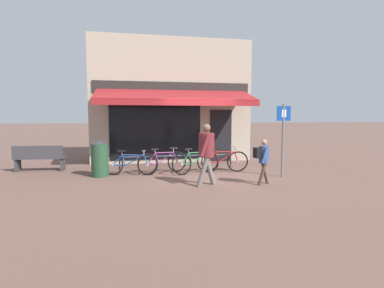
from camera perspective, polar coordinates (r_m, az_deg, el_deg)
ground_plane at (r=9.45m, az=3.16°, el=-5.93°), size 160.00×160.00×0.00m
shop_front at (r=13.36m, az=-4.39°, el=7.95°), size 6.45×4.61×4.94m
bike_rack_rail at (r=9.82m, az=-2.87°, el=-2.68°), size 3.77×0.04×0.57m
bicycle_blue at (r=9.58m, az=-11.70°, el=-3.73°), size 1.72×0.53×0.80m
bicycle_purple at (r=9.76m, az=-5.66°, el=-3.41°), size 1.66×0.72×0.83m
bicycle_green at (r=9.67m, az=0.78°, el=-3.44°), size 1.71×0.79×0.85m
bicycle_red at (r=9.91m, az=5.85°, el=-3.23°), size 1.70×0.56×0.87m
pedestrian_adult at (r=7.88m, az=2.78°, el=-0.91°), size 0.60×0.65×1.65m
pedestrian_child at (r=8.25m, az=13.35°, el=-2.33°), size 0.49×0.45×1.23m
litter_bin at (r=9.57m, az=-17.15°, el=-2.64°), size 0.52×0.52×1.11m
parking_sign at (r=9.43m, az=16.97°, el=2.16°), size 0.44×0.07×2.21m
park_bench at (r=11.25m, az=-27.07°, el=-2.31°), size 1.63×0.56×0.87m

